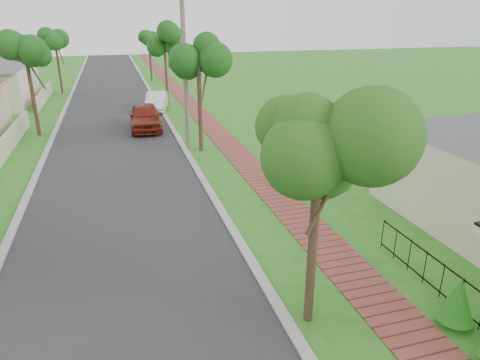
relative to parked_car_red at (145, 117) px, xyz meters
name	(u,v)px	position (x,y,z in m)	size (l,w,h in m)	color
road	(115,138)	(-2.00, -1.61, -0.82)	(7.00, 120.00, 0.02)	#28282B
kerb_right	(175,133)	(1.65, -1.61, -0.82)	(0.30, 120.00, 0.10)	#9E9E99
kerb_left	(51,143)	(-5.65, -1.61, -0.82)	(0.30, 120.00, 0.10)	#9E9E99
sidewalk	(215,131)	(4.25, -1.61, -0.82)	(1.50, 120.00, 0.03)	brown
street_trees	(108,51)	(-1.87, 5.24, 3.72)	(10.70, 37.65, 5.89)	#382619
parked_car_red	(145,117)	(0.00, 0.00, 0.00)	(1.93, 4.81, 1.64)	maroon
parked_car_white	(157,101)	(1.34, 5.89, -0.13)	(1.45, 4.17, 1.37)	white
near_tree	(319,150)	(2.19, -20.11, 3.51)	(2.12, 2.12, 5.44)	#382619
utility_pole	(185,70)	(1.90, -4.95, 3.44)	(1.20, 0.24, 8.40)	#75665B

